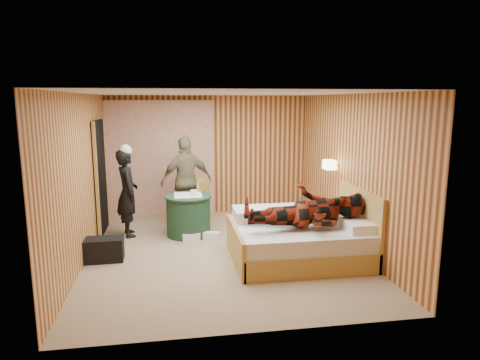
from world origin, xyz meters
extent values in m
cube|color=#9E8568|center=(0.00, 0.00, 0.00)|extent=(4.20, 5.00, 0.01)
cube|color=silver|center=(0.00, 0.00, 2.50)|extent=(4.20, 5.00, 0.01)
cube|color=#E7AB58|center=(0.00, 2.50, 1.25)|extent=(4.20, 0.02, 2.50)
cube|color=#E7AB58|center=(-2.10, 0.00, 1.25)|extent=(0.02, 5.00, 2.50)
cube|color=#E7AB58|center=(2.10, 0.00, 1.25)|extent=(0.02, 5.00, 2.50)
cube|color=beige|center=(-1.00, 2.43, 1.20)|extent=(2.20, 0.08, 2.40)
cube|color=black|center=(-2.06, 1.40, 1.02)|extent=(0.06, 0.90, 2.05)
cylinder|color=gold|center=(2.00, 0.45, 1.30)|extent=(0.18, 0.04, 0.04)
cube|color=#FFE5B2|center=(1.92, 0.45, 1.30)|extent=(0.18, 0.24, 0.16)
cube|color=tan|center=(1.10, -0.52, 0.15)|extent=(1.95, 1.56, 0.29)
cube|color=silver|center=(1.10, -0.52, 0.41)|extent=(1.89, 1.50, 0.24)
cube|color=tan|center=(0.13, -0.52, 0.27)|extent=(0.06, 1.56, 0.55)
cube|color=tan|center=(2.06, -0.52, 0.54)|extent=(0.06, 1.56, 1.07)
cube|color=white|center=(1.86, -0.90, 0.60)|extent=(0.37, 0.54, 0.14)
cube|color=white|center=(1.86, -0.15, 0.60)|extent=(0.37, 0.54, 0.14)
cube|color=silver|center=(0.76, -0.09, 0.62)|extent=(1.17, 0.58, 0.18)
cube|color=tan|center=(1.88, 0.53, 0.29)|extent=(0.42, 0.58, 0.58)
cube|color=tan|center=(1.88, 0.53, 0.47)|extent=(0.44, 0.60, 0.03)
cylinder|color=#204730|center=(-0.51, 0.94, 0.36)|extent=(0.78, 0.78, 0.71)
cylinder|color=#204730|center=(-0.51, 0.94, 0.71)|extent=(0.84, 0.84, 0.03)
cube|color=white|center=(-0.51, 0.94, 0.74)|extent=(0.63, 0.63, 0.01)
cube|color=tan|center=(-0.51, 1.52, 0.45)|extent=(0.50, 0.50, 0.05)
cube|color=tan|center=(-0.47, 1.71, 0.70)|extent=(0.42, 0.13, 0.46)
cylinder|color=tan|center=(-0.71, 1.39, 0.21)|extent=(0.04, 0.04, 0.43)
cylinder|color=tan|center=(-0.30, 1.65, 0.21)|extent=(0.04, 0.04, 0.43)
cube|color=tan|center=(-0.38, 1.44, 0.45)|extent=(0.58, 0.58, 0.05)
cube|color=tan|center=(-0.21, 1.34, 0.71)|extent=(0.25, 0.39, 0.46)
cylinder|color=tan|center=(-0.44, 1.67, 0.22)|extent=(0.04, 0.04, 0.43)
cylinder|color=tan|center=(-0.32, 1.20, 0.22)|extent=(0.04, 0.04, 0.43)
cube|color=black|center=(-1.85, -0.13, 0.18)|extent=(0.63, 0.35, 0.35)
cube|color=white|center=(-0.13, 0.63, 0.06)|extent=(0.31, 0.18, 0.13)
cube|color=white|center=(-0.48, 0.61, 0.07)|extent=(0.31, 0.14, 0.13)
imported|color=black|center=(-1.57, 1.10, 0.78)|extent=(0.50, 0.64, 1.56)
imported|color=#74724D|center=(-0.51, 1.64, 0.86)|extent=(1.09, 0.69, 1.72)
imported|color=maroon|center=(1.15, -0.72, 0.97)|extent=(0.86, 0.67, 1.77)
imported|color=white|center=(1.88, 0.48, 0.59)|extent=(0.26, 0.28, 0.02)
imported|color=white|center=(1.88, 0.48, 0.61)|extent=(0.23, 0.27, 0.02)
imported|color=white|center=(1.88, 0.66, 0.62)|extent=(0.11, 0.11, 0.09)
imported|color=white|center=(-0.41, 0.89, 0.79)|extent=(0.14, 0.14, 0.10)
camera|label=1|loc=(-0.77, -6.53, 2.39)|focal=32.00mm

